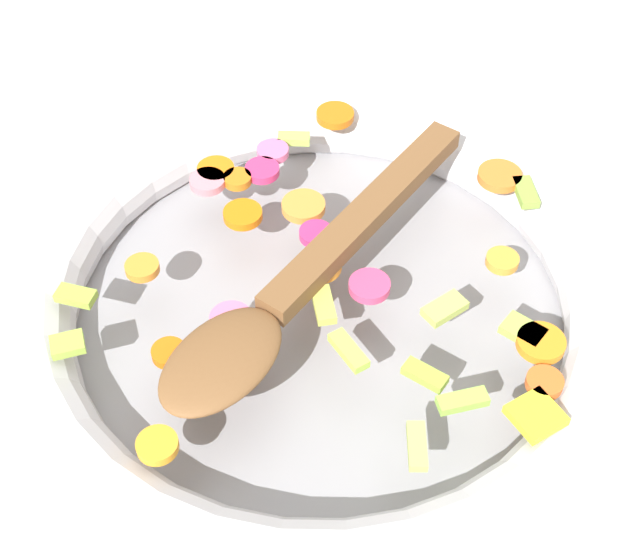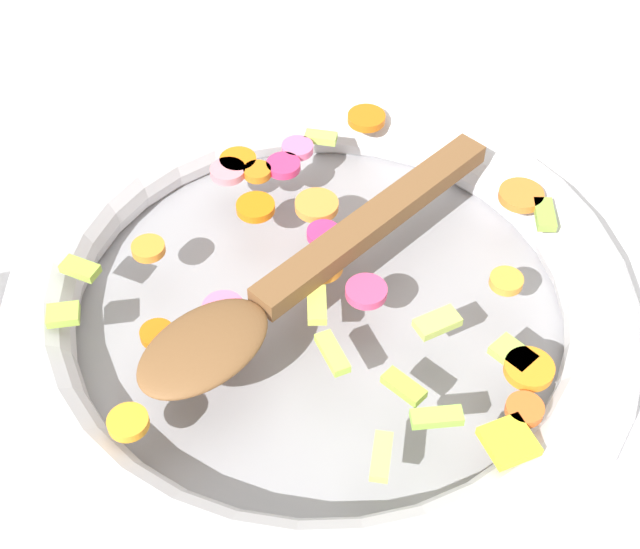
% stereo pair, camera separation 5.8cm
% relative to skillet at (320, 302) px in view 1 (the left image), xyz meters
% --- Properties ---
extents(ground_plane, '(4.00, 4.00, 0.00)m').
position_rel_skillet_xyz_m(ground_plane, '(0.00, 0.00, -0.02)').
color(ground_plane, silver).
extents(skillet, '(0.43, 0.43, 0.05)m').
position_rel_skillet_xyz_m(skillet, '(0.00, 0.00, 0.00)').
color(skillet, gray).
rests_on(skillet, ground_plane).
extents(chopped_vegetables, '(0.33, 0.33, 0.01)m').
position_rel_skillet_xyz_m(chopped_vegetables, '(-0.01, -0.01, 0.03)').
color(chopped_vegetables, orange).
rests_on(chopped_vegetables, skillet).
extents(wooden_spoon, '(0.23, 0.25, 0.01)m').
position_rel_skillet_xyz_m(wooden_spoon, '(0.02, 0.02, 0.04)').
color(wooden_spoon, brown).
rests_on(wooden_spoon, chopped_vegetables).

